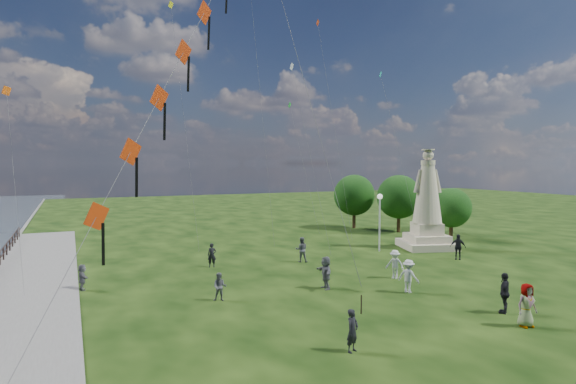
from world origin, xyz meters
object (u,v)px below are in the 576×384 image
person_5 (82,277)px  person_7 (301,250)px  person_1 (220,287)px  person_3 (505,293)px  person_11 (326,273)px  statue (427,211)px  lamppost (380,210)px  person_6 (212,255)px  person_0 (352,331)px  person_9 (458,247)px  person_4 (527,305)px  person_8 (395,264)px  person_2 (408,276)px

person_5 → person_7: bearing=-90.0°
person_1 → person_3: bearing=-7.3°
person_3 → person_11: size_ratio=1.05×
statue → person_3: 17.66m
lamppost → person_6: size_ratio=2.85×
lamppost → person_1: (-15.66, -8.26, -2.60)m
lamppost → person_11: size_ratio=2.50×
person_11 → lamppost: bearing=138.5°
person_0 → person_6: size_ratio=1.00×
person_5 → person_6: (8.19, 2.83, 0.09)m
person_3 → person_9: size_ratio=1.04×
statue → person_5: 26.72m
person_7 → person_9: person_9 is taller
person_1 → person_11: (6.11, -0.14, 0.19)m
person_4 → person_11: size_ratio=1.03×
statue → person_8: (-8.95, -7.58, -2.23)m
person_7 → person_11: 7.46m
statue → person_9: bearing=-86.0°
person_0 → person_4: 8.36m
person_0 → person_8: size_ratio=0.93×
person_0 → person_1: 8.93m
lamppost → person_3: bearing=-104.3°
person_0 → person_3: 9.08m
statue → person_4: size_ratio=4.35×
lamppost → person_8: bearing=-119.3°
person_6 → person_8: person_8 is taller
person_7 → person_1: bearing=63.0°
person_6 → person_8: size_ratio=0.93×
statue → person_7: bearing=-158.6°
person_3 → person_0: bearing=-27.9°
person_3 → lamppost: bearing=-138.7°
person_2 → person_7: (-1.75, 9.74, -0.01)m
person_4 → person_9: (8.03, 12.38, -0.01)m
person_2 → person_6: bearing=8.7°
person_2 → person_7: 9.90m
statue → person_9: statue is taller
person_3 → person_8: 7.77m
person_3 → person_6: size_ratio=1.19×
person_4 → person_11: (-4.83, 9.13, -0.02)m
lamppost → person_11: bearing=-138.7°
person_6 → lamppost: bearing=20.5°
person_2 → person_5: size_ratio=1.25×
statue → person_3: (-8.48, -15.34, -2.14)m
person_0 → person_7: 16.52m
person_9 → person_0: bearing=-100.4°
person_1 → person_7: 10.74m
person_1 → person_3: person_3 is taller
person_3 → person_7: person_3 is taller
statue → person_4: bearing=-100.6°
lamppost → person_11: 12.95m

